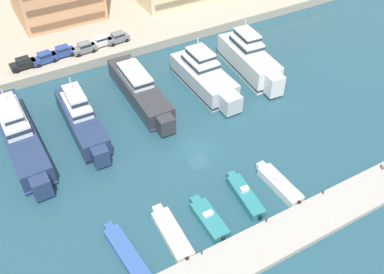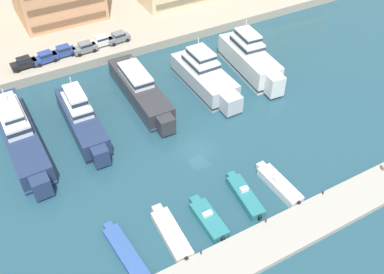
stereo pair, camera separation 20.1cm
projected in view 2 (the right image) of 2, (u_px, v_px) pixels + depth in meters
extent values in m
plane|color=#234C5B|center=(199.00, 149.00, 57.82)|extent=(400.00, 400.00, 0.00)
cube|color=#A8A399|center=(275.00, 239.00, 46.70)|extent=(120.00, 4.85, 0.70)
cube|color=navy|center=(20.00, 136.00, 57.47)|extent=(4.38, 19.03, 3.06)
cube|color=navy|center=(41.00, 186.00, 50.76)|extent=(2.24, 2.04, 2.60)
cube|color=#334C7F|center=(22.00, 142.00, 58.13)|extent=(4.43, 19.22, 0.24)
cube|color=white|center=(13.00, 117.00, 56.84)|extent=(3.28, 8.02, 1.56)
cube|color=#233342|center=(12.00, 116.00, 56.73)|extent=(3.32, 8.10, 0.56)
cube|color=white|center=(10.00, 109.00, 55.90)|extent=(2.56, 6.26, 1.25)
cube|color=#233342|center=(9.00, 108.00, 55.81)|extent=(2.59, 6.32, 0.45)
cylinder|color=silver|center=(4.00, 95.00, 55.65)|extent=(0.16, 0.16, 1.80)
cube|color=navy|center=(5.00, 102.00, 64.31)|extent=(3.41, 0.97, 0.20)
cube|color=navy|center=(82.00, 121.00, 60.04)|extent=(4.05, 14.50, 2.91)
cube|color=navy|center=(101.00, 156.00, 54.69)|extent=(2.08, 1.90, 2.47)
cube|color=black|center=(83.00, 126.00, 60.67)|extent=(4.09, 14.64, 0.24)
cube|color=white|center=(77.00, 105.00, 59.33)|extent=(3.03, 6.12, 1.35)
cube|color=#233342|center=(77.00, 104.00, 59.24)|extent=(3.07, 6.18, 0.49)
cube|color=white|center=(75.00, 96.00, 58.37)|extent=(2.36, 4.77, 1.51)
cube|color=#233342|center=(75.00, 95.00, 58.27)|extent=(2.39, 4.82, 0.55)
cylinder|color=silver|center=(71.00, 83.00, 57.86)|extent=(0.16, 0.16, 1.80)
cube|color=navy|center=(68.00, 96.00, 65.52)|extent=(3.16, 0.98, 0.20)
cube|color=#333338|center=(140.00, 90.00, 65.47)|extent=(4.34, 16.80, 2.90)
cube|color=#333338|center=(166.00, 125.00, 59.34)|extent=(2.25, 2.05, 2.46)
cube|color=#334C7F|center=(140.00, 95.00, 66.10)|extent=(4.39, 16.97, 0.24)
cube|color=white|center=(136.00, 75.00, 64.88)|extent=(3.27, 7.09, 1.36)
cube|color=#233342|center=(135.00, 74.00, 64.79)|extent=(3.31, 7.16, 0.49)
cylinder|color=silver|center=(132.00, 62.00, 64.51)|extent=(0.16, 0.16, 1.80)
cube|color=#333338|center=(120.00, 66.00, 71.70)|extent=(3.43, 0.97, 0.20)
cube|color=silver|center=(204.00, 78.00, 67.84)|extent=(5.04, 13.33, 3.15)
cube|color=silver|center=(231.00, 103.00, 62.76)|extent=(2.74, 2.50, 2.67)
cube|color=black|center=(204.00, 83.00, 68.52)|extent=(5.09, 13.46, 0.24)
cube|color=white|center=(201.00, 62.00, 66.95)|extent=(3.90, 5.61, 1.45)
cube|color=#233342|center=(201.00, 62.00, 66.86)|extent=(3.95, 5.66, 0.52)
cube|color=white|center=(201.00, 55.00, 66.03)|extent=(3.05, 4.37, 1.32)
cube|color=#233342|center=(201.00, 54.00, 65.94)|extent=(3.08, 4.42, 0.47)
cylinder|color=silver|center=(198.00, 43.00, 65.53)|extent=(0.16, 0.16, 1.80)
cube|color=silver|center=(183.00, 61.00, 72.91)|extent=(4.22, 0.92, 0.20)
cube|color=white|center=(249.00, 61.00, 70.92)|extent=(5.52, 13.92, 3.84)
cube|color=white|center=(275.00, 85.00, 65.57)|extent=(2.60, 2.40, 3.27)
cube|color=black|center=(248.00, 67.00, 71.75)|extent=(5.57, 14.06, 0.24)
cube|color=white|center=(247.00, 44.00, 69.82)|extent=(3.90, 5.98, 1.51)
cube|color=#233342|center=(247.00, 43.00, 69.72)|extent=(3.95, 6.04, 0.54)
cube|color=white|center=(248.00, 36.00, 68.88)|extent=(3.04, 4.66, 1.31)
cube|color=#233342|center=(248.00, 35.00, 68.79)|extent=(3.08, 4.71, 0.47)
cylinder|color=silver|center=(246.00, 25.00, 68.42)|extent=(0.16, 0.16, 1.80)
cube|color=white|center=(228.00, 45.00, 76.41)|extent=(3.82, 1.20, 0.20)
cube|color=#33569E|center=(126.00, 253.00, 45.36)|extent=(2.44, 7.69, 0.76)
cube|color=#33569E|center=(109.00, 226.00, 47.91)|extent=(1.05, 0.89, 0.65)
cube|color=beige|center=(172.00, 234.00, 47.00)|extent=(2.31, 6.94, 0.95)
cube|color=beige|center=(158.00, 210.00, 49.55)|extent=(1.17, 0.97, 0.81)
cube|color=silver|center=(170.00, 227.00, 46.90)|extent=(1.16, 0.64, 0.38)
cube|color=#283847|center=(168.00, 225.00, 47.05)|extent=(1.04, 0.12, 0.23)
cube|color=black|center=(186.00, 259.00, 44.51)|extent=(0.37, 0.29, 0.60)
cube|color=teal|center=(209.00, 220.00, 48.44)|extent=(2.12, 5.59, 0.98)
cube|color=teal|center=(195.00, 201.00, 50.53)|extent=(1.15, 0.95, 0.83)
cube|color=silver|center=(207.00, 214.00, 48.26)|extent=(1.15, 0.61, 0.37)
cube|color=#283847|center=(206.00, 212.00, 48.41)|extent=(1.04, 0.09, 0.22)
cube|color=black|center=(223.00, 239.00, 46.40)|extent=(0.36, 0.28, 0.60)
cube|color=teal|center=(245.00, 197.00, 50.93)|extent=(2.45, 6.64, 1.07)
cube|color=teal|center=(232.00, 176.00, 53.40)|extent=(1.07, 0.91, 0.91)
cube|color=silver|center=(244.00, 189.00, 50.73)|extent=(1.05, 0.70, 0.53)
cube|color=#283847|center=(243.00, 187.00, 50.87)|extent=(0.90, 0.17, 0.32)
cube|color=black|center=(260.00, 217.00, 48.49)|extent=(0.39, 0.32, 0.60)
cube|color=white|center=(280.00, 185.00, 52.29)|extent=(2.11, 6.62, 1.07)
cube|color=white|center=(261.00, 167.00, 54.64)|extent=(1.09, 0.90, 0.91)
cube|color=silver|center=(278.00, 178.00, 52.10)|extent=(1.08, 0.63, 0.46)
cube|color=#283847|center=(277.00, 177.00, 52.23)|extent=(0.97, 0.11, 0.28)
cube|color=black|center=(299.00, 203.00, 49.98)|extent=(0.37, 0.29, 0.60)
cube|color=black|center=(24.00, 64.00, 69.43)|extent=(4.20, 1.95, 0.80)
cube|color=black|center=(24.00, 60.00, 69.00)|extent=(2.19, 1.69, 0.68)
cube|color=#1E2833|center=(24.00, 60.00, 69.00)|extent=(2.15, 1.70, 0.37)
cylinder|color=black|center=(18.00, 71.00, 68.62)|extent=(0.65, 0.26, 0.64)
cylinder|color=black|center=(15.00, 66.00, 69.69)|extent=(0.65, 0.26, 0.64)
cylinder|color=black|center=(34.00, 66.00, 69.71)|extent=(0.65, 0.26, 0.64)
cylinder|color=black|center=(31.00, 61.00, 70.77)|extent=(0.65, 0.26, 0.64)
cube|color=#28428E|center=(45.00, 59.00, 70.69)|extent=(4.25, 2.10, 0.80)
cube|color=#28428E|center=(45.00, 54.00, 70.26)|extent=(2.25, 1.76, 0.68)
cube|color=#1E2833|center=(45.00, 54.00, 70.26)|extent=(2.21, 1.77, 0.37)
cylinder|color=black|center=(40.00, 65.00, 69.87)|extent=(0.66, 0.28, 0.64)
cylinder|color=black|center=(36.00, 61.00, 70.90)|extent=(0.66, 0.28, 0.64)
cylinder|color=black|center=(56.00, 60.00, 71.02)|extent=(0.66, 0.28, 0.64)
cylinder|color=black|center=(52.00, 56.00, 72.05)|extent=(0.66, 0.28, 0.64)
cube|color=#28428E|center=(63.00, 52.00, 72.16)|extent=(4.14, 1.79, 0.80)
cube|color=#28428E|center=(63.00, 48.00, 71.72)|extent=(2.14, 1.61, 0.68)
cube|color=#1E2833|center=(63.00, 48.00, 71.72)|extent=(2.09, 1.62, 0.37)
cylinder|color=black|center=(57.00, 59.00, 71.37)|extent=(0.64, 0.23, 0.64)
cylinder|color=black|center=(54.00, 54.00, 72.46)|extent=(0.64, 0.23, 0.64)
cylinder|color=black|center=(73.00, 55.00, 72.39)|extent=(0.64, 0.23, 0.64)
cylinder|color=black|center=(70.00, 50.00, 73.48)|extent=(0.64, 0.23, 0.64)
cube|color=slate|center=(85.00, 49.00, 73.08)|extent=(4.17, 1.89, 0.80)
cube|color=slate|center=(85.00, 45.00, 72.64)|extent=(2.17, 1.66, 0.68)
cube|color=#1E2833|center=(85.00, 45.00, 72.64)|extent=(2.13, 1.67, 0.37)
cylinder|color=black|center=(80.00, 55.00, 72.28)|extent=(0.65, 0.25, 0.64)
cylinder|color=black|center=(76.00, 51.00, 73.35)|extent=(0.65, 0.25, 0.64)
cylinder|color=black|center=(95.00, 51.00, 73.34)|extent=(0.65, 0.25, 0.64)
cylinder|color=black|center=(91.00, 46.00, 74.41)|extent=(0.65, 0.25, 0.64)
cube|color=white|center=(101.00, 42.00, 74.72)|extent=(4.20, 1.96, 0.80)
cube|color=white|center=(101.00, 38.00, 74.29)|extent=(2.20, 1.69, 0.68)
cube|color=#1E2833|center=(101.00, 38.00, 74.29)|extent=(2.15, 1.70, 0.37)
cylinder|color=black|center=(96.00, 48.00, 73.91)|extent=(0.65, 0.26, 0.64)
cylinder|color=black|center=(92.00, 44.00, 74.98)|extent=(0.65, 0.26, 0.64)
cylinder|color=black|center=(111.00, 44.00, 75.00)|extent=(0.65, 0.26, 0.64)
cylinder|color=black|center=(107.00, 40.00, 76.07)|extent=(0.65, 0.26, 0.64)
cube|color=slate|center=(118.00, 38.00, 75.70)|extent=(4.24, 2.06, 0.80)
cube|color=slate|center=(119.00, 34.00, 75.27)|extent=(2.23, 1.74, 0.68)
cube|color=#1E2833|center=(119.00, 34.00, 75.27)|extent=(2.19, 1.75, 0.37)
cylinder|color=black|center=(114.00, 45.00, 74.87)|extent=(0.66, 0.28, 0.64)
cylinder|color=black|center=(110.00, 41.00, 75.92)|extent=(0.66, 0.28, 0.64)
cylinder|color=black|center=(128.00, 40.00, 76.01)|extent=(0.66, 0.28, 0.64)
cylinder|color=black|center=(123.00, 36.00, 77.05)|extent=(0.66, 0.28, 0.64)
cube|color=brown|center=(70.00, 21.00, 78.89)|extent=(14.02, 0.24, 0.90)
cube|color=brown|center=(67.00, 5.00, 76.84)|extent=(14.02, 0.24, 0.90)
cylinder|color=#7A6B56|center=(384.00, 168.00, 53.65)|extent=(0.12, 0.12, 0.76)
cylinder|color=#7A6B56|center=(384.00, 168.00, 53.75)|extent=(0.12, 0.12, 0.76)
cylinder|color=#2D2D33|center=(201.00, 253.00, 44.78)|extent=(0.18, 0.18, 0.45)
sphere|color=#2D2D33|center=(201.00, 251.00, 44.59)|extent=(0.20, 0.20, 0.20)
cylinder|color=#2D2D33|center=(266.00, 221.00, 47.83)|extent=(0.18, 0.18, 0.45)
sphere|color=#2D2D33|center=(266.00, 219.00, 47.64)|extent=(0.20, 0.20, 0.20)
cylinder|color=#2D2D33|center=(323.00, 193.00, 50.88)|extent=(0.18, 0.18, 0.45)
sphere|color=#2D2D33|center=(323.00, 191.00, 50.69)|extent=(0.20, 0.20, 0.20)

